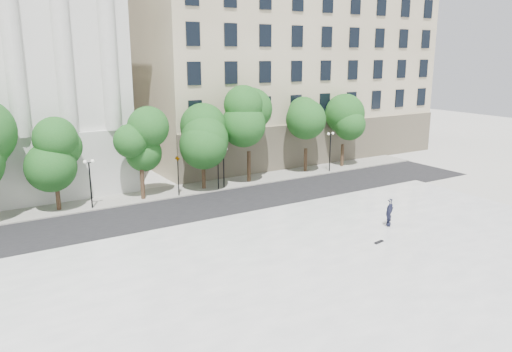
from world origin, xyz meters
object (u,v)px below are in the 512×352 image
object	(u,v)px
traffic_light_west	(177,156)
skateboard	(379,242)
person_lying	(388,223)
traffic_light_east	(218,151)

from	to	relation	value
traffic_light_west	skateboard	bearing A→B (deg)	-71.23
person_lying	skateboard	bearing A→B (deg)	-164.72
traffic_light_east	person_lying	world-z (taller)	traffic_light_east
traffic_light_east	skateboard	world-z (taller)	traffic_light_east
skateboard	person_lying	bearing A→B (deg)	24.04
traffic_light_west	traffic_light_east	size ratio (longest dim) A/B	1.00
traffic_light_west	person_lying	xyz separation A→B (m)	(9.18, -16.48, -3.05)
person_lying	skateboard	xyz separation A→B (m)	(-2.91, -1.96, -0.23)
traffic_light_east	skateboard	size ratio (longest dim) A/B	5.37
traffic_light_east	skateboard	bearing A→B (deg)	-83.02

